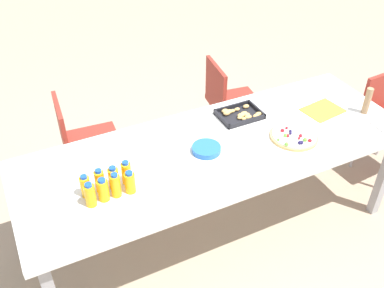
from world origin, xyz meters
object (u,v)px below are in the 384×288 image
(juice_bottle_1, at_px, (103,190))
(juice_bottle_5, at_px, (100,181))
(chair_far_left, at_px, (82,140))
(juice_bottle_4, at_px, (85,186))
(paper_folder, at_px, (323,110))
(party_table, at_px, (218,154))
(fruit_pizza, at_px, (294,136))
(juice_bottle_3, at_px, (130,182))
(juice_bottle_6, at_px, (114,178))
(plate_stack, at_px, (206,149))
(chair_far_right, at_px, (228,100))
(juice_bottle_2, at_px, (116,185))
(snack_tray, at_px, (240,114))
(cardboard_tube, at_px, (367,101))
(juice_bottle_0, at_px, (90,195))
(juice_bottle_7, at_px, (126,173))
(napkin_stack, at_px, (383,123))

(juice_bottle_1, xyz_separation_m, juice_bottle_5, (0.00, 0.07, 0.00))
(juice_bottle_1, height_order, juice_bottle_5, juice_bottle_5)
(chair_far_left, relative_size, juice_bottle_4, 6.00)
(chair_far_left, bearing_deg, paper_folder, 68.02)
(party_table, bearing_deg, fruit_pizza, -15.54)
(chair_far_left, distance_m, juice_bottle_3, 0.98)
(juice_bottle_6, xyz_separation_m, plate_stack, (0.59, 0.05, -0.05))
(chair_far_right, relative_size, juice_bottle_2, 5.50)
(juice_bottle_4, distance_m, fruit_pizza, 1.31)
(juice_bottle_4, height_order, paper_folder, juice_bottle_4)
(chair_far_left, xyz_separation_m, paper_folder, (1.52, -0.75, 0.26))
(party_table, bearing_deg, snack_tray, 37.95)
(fruit_pizza, bearing_deg, paper_folder, 24.39)
(juice_bottle_5, bearing_deg, chair_far_right, 33.36)
(juice_bottle_4, distance_m, cardboard_tube, 1.91)
(chair_far_left, bearing_deg, juice_bottle_1, -0.67)
(juice_bottle_0, distance_m, juice_bottle_6, 0.17)
(chair_far_right, relative_size, plate_stack, 4.72)
(party_table, bearing_deg, juice_bottle_0, -170.15)
(juice_bottle_5, height_order, cardboard_tube, cardboard_tube)
(juice_bottle_0, height_order, juice_bottle_2, juice_bottle_2)
(juice_bottle_1, bearing_deg, chair_far_left, 84.93)
(juice_bottle_6, xyz_separation_m, juice_bottle_7, (0.07, 0.00, 0.00))
(napkin_stack, bearing_deg, chair_far_right, 116.91)
(juice_bottle_7, xyz_separation_m, fruit_pizza, (1.08, -0.07, -0.06))
(chair_far_left, bearing_deg, juice_bottle_0, -4.98)
(napkin_stack, height_order, cardboard_tube, cardboard_tube)
(juice_bottle_2, height_order, paper_folder, juice_bottle_2)
(juice_bottle_1, bearing_deg, juice_bottle_3, -1.81)
(juice_bottle_0, xyz_separation_m, snack_tray, (1.12, 0.37, -0.05))
(chair_far_left, relative_size, snack_tray, 2.91)
(juice_bottle_4, bearing_deg, juice_bottle_7, 0.81)
(plate_stack, bearing_deg, juice_bottle_6, -174.74)
(juice_bottle_0, relative_size, juice_bottle_5, 1.01)
(juice_bottle_7, distance_m, snack_tray, 0.95)
(chair_far_right, relative_size, napkin_stack, 5.53)
(fruit_pizza, distance_m, napkin_stack, 0.63)
(napkin_stack, bearing_deg, juice_bottle_4, 173.95)
(juice_bottle_6, bearing_deg, snack_tray, 16.71)
(juice_bottle_6, xyz_separation_m, fruit_pizza, (1.15, -0.07, -0.05))
(juice_bottle_3, xyz_separation_m, plate_stack, (0.53, 0.13, -0.05))
(napkin_stack, bearing_deg, party_table, 166.10)
(snack_tray, distance_m, napkin_stack, 0.94)
(juice_bottle_1, height_order, cardboard_tube, cardboard_tube)
(chair_far_left, relative_size, juice_bottle_2, 5.50)
(chair_far_right, relative_size, juice_bottle_3, 6.10)
(juice_bottle_1, xyz_separation_m, juice_bottle_6, (0.08, 0.07, -0.00))
(juice_bottle_3, height_order, cardboard_tube, cardboard_tube)
(juice_bottle_2, xyz_separation_m, juice_bottle_5, (-0.06, 0.08, -0.00))
(juice_bottle_5, xyz_separation_m, napkin_stack, (1.85, -0.21, -0.06))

